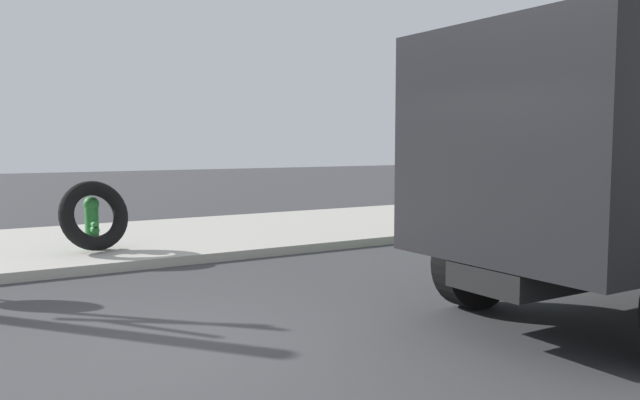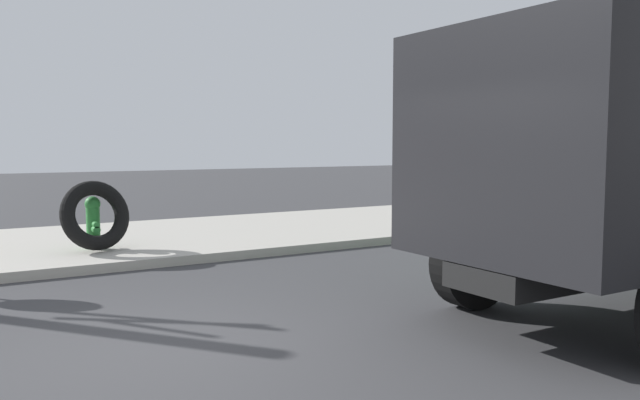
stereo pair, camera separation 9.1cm
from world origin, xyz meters
TOP-DOWN VIEW (x-y plane):
  - ground_plane at (0.00, 0.00)m, footprint 80.00×80.00m
  - sidewalk_curb at (0.00, 6.50)m, footprint 36.00×5.00m
  - fire_hydrant at (0.44, 5.45)m, footprint 0.25×0.58m
  - loose_tire at (0.43, 5.19)m, footprint 1.25×0.77m

SIDE VIEW (x-z plane):
  - ground_plane at x=0.00m, z-range 0.00..0.00m
  - sidewalk_curb at x=0.00m, z-range 0.00..0.15m
  - fire_hydrant at x=0.44m, z-range 0.18..1.07m
  - loose_tire at x=0.43m, z-range 0.15..1.33m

